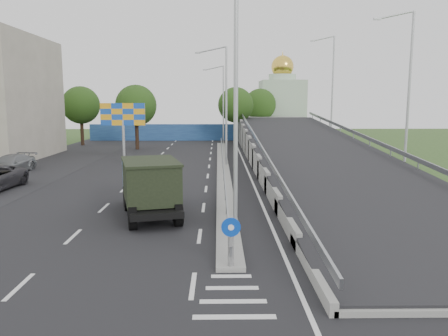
{
  "coord_description": "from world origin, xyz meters",
  "views": [
    {
      "loc": [
        -0.42,
        -11.71,
        5.62
      ],
      "look_at": [
        -0.11,
        10.76,
        2.2
      ],
      "focal_mm": 35.0,
      "sensor_mm": 36.0,
      "label": 1
    }
  ],
  "objects_px": {
    "lamp_post_far": "(222,100)",
    "billboard": "(123,118)",
    "dump_truck": "(149,183)",
    "parked_car_d": "(11,164)",
    "sign_bollard": "(231,242)",
    "lamp_post_near": "(231,97)",
    "lamp_post_mid": "(224,100)",
    "church": "(282,104)"
  },
  "relations": [
    {
      "from": "lamp_post_far",
      "to": "billboard",
      "type": "xyz_separation_m",
      "value": [
        -9.11,
        -18.0,
        -1.62
      ]
    },
    {
      "from": "dump_truck",
      "to": "parked_car_d",
      "type": "distance_m",
      "value": 18.46
    },
    {
      "from": "sign_bollard",
      "to": "billboard",
      "type": "xyz_separation_m",
      "value": [
        -9.0,
        25.83,
        3.15
      ]
    },
    {
      "from": "lamp_post_far",
      "to": "sign_bollard",
      "type": "bearing_deg",
      "value": -90.14
    },
    {
      "from": "lamp_post_near",
      "to": "dump_truck",
      "type": "height_order",
      "value": "lamp_post_near"
    },
    {
      "from": "sign_bollard",
      "to": "lamp_post_mid",
      "type": "height_order",
      "value": "lamp_post_mid"
    },
    {
      "from": "lamp_post_near",
      "to": "sign_bollard",
      "type": "bearing_deg",
      "value": -91.64
    },
    {
      "from": "dump_truck",
      "to": "billboard",
      "type": "bearing_deg",
      "value": 91.01
    },
    {
      "from": "lamp_post_near",
      "to": "billboard",
      "type": "height_order",
      "value": "lamp_post_near"
    },
    {
      "from": "lamp_post_mid",
      "to": "billboard",
      "type": "distance_m",
      "value": 9.47
    },
    {
      "from": "dump_truck",
      "to": "lamp_post_mid",
      "type": "bearing_deg",
      "value": 61.53
    },
    {
      "from": "sign_bollard",
      "to": "lamp_post_far",
      "type": "distance_m",
      "value": 44.08
    },
    {
      "from": "sign_bollard",
      "to": "lamp_post_near",
      "type": "height_order",
      "value": "lamp_post_near"
    },
    {
      "from": "lamp_post_far",
      "to": "lamp_post_near",
      "type": "bearing_deg",
      "value": -90.0
    },
    {
      "from": "sign_bollard",
      "to": "lamp_post_far",
      "type": "bearing_deg",
      "value": 89.86
    },
    {
      "from": "church",
      "to": "parked_car_d",
      "type": "distance_m",
      "value": 46.14
    },
    {
      "from": "lamp_post_mid",
      "to": "sign_bollard",
      "type": "bearing_deg",
      "value": -90.26
    },
    {
      "from": "lamp_post_near",
      "to": "dump_truck",
      "type": "distance_m",
      "value": 6.92
    },
    {
      "from": "lamp_post_near",
      "to": "lamp_post_far",
      "type": "height_order",
      "value": "same"
    },
    {
      "from": "lamp_post_mid",
      "to": "lamp_post_far",
      "type": "relative_size",
      "value": 1.0
    },
    {
      "from": "lamp_post_far",
      "to": "church",
      "type": "bearing_deg",
      "value": 54.76
    },
    {
      "from": "lamp_post_mid",
      "to": "lamp_post_far",
      "type": "distance_m",
      "value": 20.0
    },
    {
      "from": "sign_bollard",
      "to": "church",
      "type": "xyz_separation_m",
      "value": [
        10.0,
        57.83,
        4.28
      ]
    },
    {
      "from": "church",
      "to": "parked_car_d",
      "type": "height_order",
      "value": "church"
    },
    {
      "from": "lamp_post_far",
      "to": "church",
      "type": "relative_size",
      "value": 0.73
    },
    {
      "from": "lamp_post_mid",
      "to": "parked_car_d",
      "type": "relative_size",
      "value": 2.03
    },
    {
      "from": "sign_bollard",
      "to": "billboard",
      "type": "bearing_deg",
      "value": 109.21
    },
    {
      "from": "lamp_post_mid",
      "to": "lamp_post_far",
      "type": "xyz_separation_m",
      "value": [
        0.0,
        20.0,
        0.0
      ]
    },
    {
      "from": "dump_truck",
      "to": "parked_car_d",
      "type": "height_order",
      "value": "dump_truck"
    },
    {
      "from": "church",
      "to": "lamp_post_mid",
      "type": "bearing_deg",
      "value": -106.22
    },
    {
      "from": "billboard",
      "to": "lamp_post_far",
      "type": "bearing_deg",
      "value": 63.16
    },
    {
      "from": "sign_bollard",
      "to": "dump_truck",
      "type": "distance_m",
      "value": 8.53
    },
    {
      "from": "sign_bollard",
      "to": "church",
      "type": "height_order",
      "value": "church"
    },
    {
      "from": "sign_bollard",
      "to": "dump_truck",
      "type": "relative_size",
      "value": 0.24
    },
    {
      "from": "billboard",
      "to": "parked_car_d",
      "type": "xyz_separation_m",
      "value": [
        -7.91,
        -5.2,
        -3.46
      ]
    },
    {
      "from": "sign_bollard",
      "to": "parked_car_d",
      "type": "distance_m",
      "value": 26.67
    },
    {
      "from": "church",
      "to": "billboard",
      "type": "xyz_separation_m",
      "value": [
        -19.0,
        -32.0,
        -1.12
      ]
    },
    {
      "from": "lamp_post_mid",
      "to": "church",
      "type": "relative_size",
      "value": 0.73
    },
    {
      "from": "sign_bollard",
      "to": "lamp_post_far",
      "type": "relative_size",
      "value": 0.17
    },
    {
      "from": "church",
      "to": "dump_truck",
      "type": "bearing_deg",
      "value": -105.43
    },
    {
      "from": "sign_bollard",
      "to": "lamp_post_near",
      "type": "distance_m",
      "value": 6.12
    },
    {
      "from": "lamp_post_near",
      "to": "billboard",
      "type": "bearing_deg",
      "value": 112.49
    }
  ]
}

